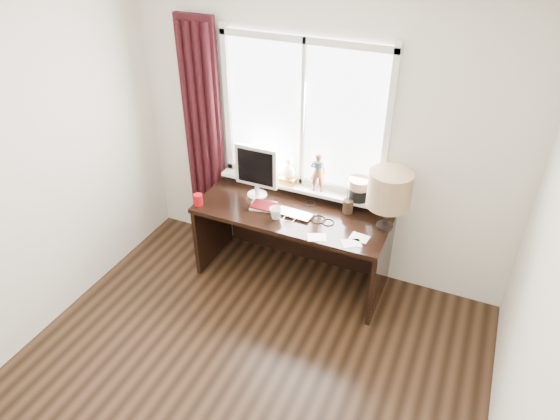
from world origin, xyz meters
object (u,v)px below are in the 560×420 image
at_px(red_cup, 198,200).
at_px(monitor, 256,169).
at_px(desk, 296,228).
at_px(table_lamp, 390,190).
at_px(laptop, 295,214).
at_px(mug, 276,213).

bearing_deg(red_cup, monitor, 41.09).
height_order(desk, table_lamp, table_lamp).
bearing_deg(laptop, monitor, 163.69).
bearing_deg(red_cup, mug, 6.78).
bearing_deg(desk, red_cup, -156.87).
height_order(red_cup, monitor, monitor).
distance_m(mug, table_lamp, 0.97).
height_order(red_cup, table_lamp, table_lamp).
bearing_deg(table_lamp, mug, -164.95).
height_order(mug, table_lamp, table_lamp).
height_order(red_cup, desk, red_cup).
bearing_deg(laptop, desk, 110.45).
distance_m(red_cup, monitor, 0.58).
xyz_separation_m(red_cup, table_lamp, (1.60, 0.32, 0.31)).
relative_size(mug, monitor, 0.22).
bearing_deg(desk, monitor, 178.34).
bearing_deg(laptop, mug, -137.48).
relative_size(mug, table_lamp, 0.20).
height_order(mug, desk, mug).
relative_size(laptop, desk, 0.18).
height_order(laptop, monitor, monitor).
bearing_deg(table_lamp, red_cup, -168.59).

